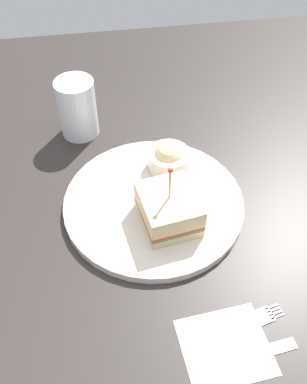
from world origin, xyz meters
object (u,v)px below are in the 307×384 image
(plate, at_px, (154,203))
(fork, at_px, (248,322))
(sandwich_half_center, at_px, (169,209))
(knife, at_px, (256,353))
(coleslaw_bowl, at_px, (169,158))
(napkin, at_px, (225,347))
(drink_glass, at_px, (78,111))

(plate, relative_size, fork, 2.18)
(sandwich_half_center, relative_size, fork, 0.85)
(plate, distance_m, sandwich_half_center, 0.06)
(knife, bearing_deg, coleslaw_bowl, -171.25)
(sandwich_half_center, bearing_deg, napkin, 10.27)
(plate, bearing_deg, drink_glass, -152.53)
(plate, height_order, fork, plate)
(fork, xyz_separation_m, knife, (0.04, -0.00, 0.00))
(coleslaw_bowl, relative_size, fork, 0.54)
(drink_glass, bearing_deg, knife, 22.81)
(fork, bearing_deg, plate, -157.41)
(drink_glass, bearing_deg, sandwich_half_center, 26.30)
(napkin, relative_size, knife, 0.90)
(plate, height_order, knife, plate)
(napkin, xyz_separation_m, knife, (0.01, 0.04, 0.00))
(drink_glass, relative_size, knife, 0.91)
(sandwich_half_center, height_order, knife, sandwich_half_center)
(plate, xyz_separation_m, sandwich_half_center, (0.04, 0.02, 0.03))
(plate, xyz_separation_m, drink_glass, (-0.20, -0.11, 0.04))
(knife, bearing_deg, fork, 176.98)
(drink_glass, height_order, napkin, drink_glass)
(drink_glass, bearing_deg, coleslaw_bowl, 47.01)
(napkin, bearing_deg, sandwich_half_center, -169.73)
(drink_glass, xyz_separation_m, fork, (0.42, 0.20, -0.05))
(fork, bearing_deg, napkin, -54.58)
(fork, bearing_deg, knife, -3.02)
(plate, distance_m, coleslaw_bowl, 0.08)
(sandwich_half_center, xyz_separation_m, knife, (0.21, 0.07, -0.04))
(sandwich_half_center, bearing_deg, fork, 23.12)
(drink_glass, distance_m, knife, 0.50)
(coleslaw_bowl, xyz_separation_m, knife, (0.33, 0.05, -0.03))
(napkin, bearing_deg, drink_glass, -160.47)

